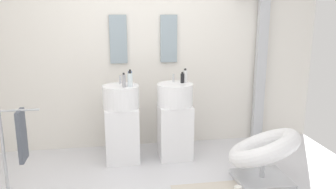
{
  "coord_description": "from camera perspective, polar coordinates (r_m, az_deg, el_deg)",
  "views": [
    {
      "loc": [
        -0.42,
        -2.9,
        1.78
      ],
      "look_at": [
        0.15,
        0.55,
        0.95
      ],
      "focal_mm": 36.59,
      "sensor_mm": 36.0,
      "label": 1
    }
  ],
  "objects": [
    {
      "name": "pedestal_sink_right",
      "position": [
        4.27,
        1.16,
        -4.2
      ],
      "size": [
        0.44,
        0.44,
        1.05
      ],
      "color": "white",
      "rests_on": "ground_plane"
    },
    {
      "name": "towel_rack",
      "position": [
        3.57,
        -23.59,
        -6.64
      ],
      "size": [
        0.37,
        0.22,
        0.95
      ],
      "color": "#B7BABF",
      "rests_on": "ground_plane"
    },
    {
      "name": "soap_bottle_black",
      "position": [
        4.2,
        2.41,
        2.76
      ],
      "size": [
        0.05,
        0.05,
        0.13
      ],
      "color": "black",
      "rests_on": "pedestal_sink_right"
    },
    {
      "name": "soap_bottle_grey",
      "position": [
        3.98,
        -7.37,
        2.31
      ],
      "size": [
        0.04,
        0.04,
        0.17
      ],
      "color": "#99999E",
      "rests_on": "pedestal_sink_left"
    },
    {
      "name": "shower_column",
      "position": [
        4.91,
        15.02,
        4.73
      ],
      "size": [
        0.49,
        0.24,
        2.05
      ],
      "color": "#B7BABF",
      "rests_on": "ground_plane"
    },
    {
      "name": "vanity_mirror_left",
      "position": [
        4.49,
        -8.28,
        9.08
      ],
      "size": [
        0.22,
        0.03,
        0.62
      ],
      "primitive_type": "cube",
      "color": "#8C9EA8"
    },
    {
      "name": "vanity_mirror_right",
      "position": [
        4.55,
        0.12,
        9.27
      ],
      "size": [
        0.22,
        0.03,
        0.62
      ],
      "primitive_type": "cube",
      "color": "#8C9EA8"
    },
    {
      "name": "soap_bottle_blue",
      "position": [
        4.06,
        -6.33,
        2.72
      ],
      "size": [
        0.05,
        0.05,
        0.19
      ],
      "color": "#4C72B7",
      "rests_on": "pedestal_sink_left"
    },
    {
      "name": "pedestal_sink_left",
      "position": [
        4.21,
        -7.7,
        -4.6
      ],
      "size": [
        0.44,
        0.44,
        1.05
      ],
      "color": "white",
      "rests_on": "ground_plane"
    },
    {
      "name": "lounge_chair",
      "position": [
        3.81,
        15.61,
        -9.19
      ],
      "size": [
        1.1,
        1.1,
        0.65
      ],
      "color": "#B7BABF",
      "rests_on": "ground_plane"
    },
    {
      "name": "soap_bottle_clear",
      "position": [
        4.0,
        -6.34,
        2.47
      ],
      "size": [
        0.06,
        0.06,
        0.18
      ],
      "color": "silver",
      "rests_on": "pedestal_sink_left"
    },
    {
      "name": "rear_partition",
      "position": [
        4.59,
        -4.1,
        7.34
      ],
      "size": [
        4.8,
        0.1,
        2.6
      ],
      "primitive_type": "cube",
      "color": "silver",
      "rests_on": "ground_plane"
    },
    {
      "name": "soap_bottle_white",
      "position": [
        4.24,
        2.87,
        3.09
      ],
      "size": [
        0.05,
        0.05,
        0.17
      ],
      "color": "white",
      "rests_on": "pedestal_sink_right"
    }
  ]
}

